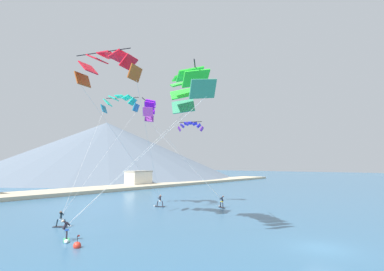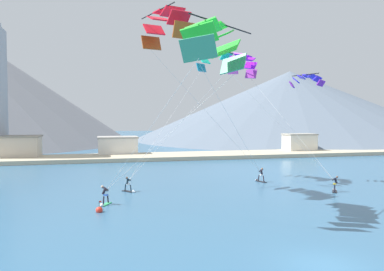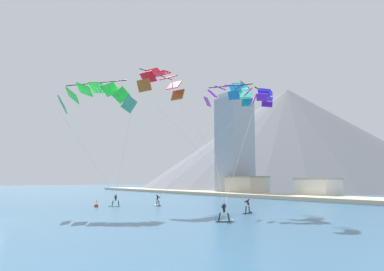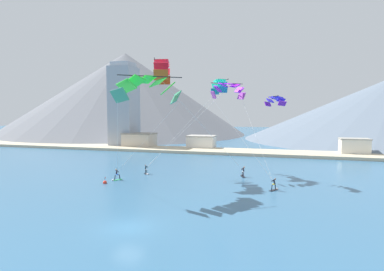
# 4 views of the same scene
# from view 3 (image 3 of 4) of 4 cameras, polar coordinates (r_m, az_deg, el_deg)

# --- Properties ---
(kitesurfer_near_lead) EXTENTS (1.18, 1.72, 1.74)m
(kitesurfer_near_lead) POSITION_cam_3_polar(r_m,az_deg,el_deg) (52.38, -11.80, -9.97)
(kitesurfer_near_lead) COLOR #33B266
(kitesurfer_near_lead) RESTS_ON ground
(kitesurfer_near_trail) EXTENTS (0.99, 1.77, 1.73)m
(kitesurfer_near_trail) POSITION_cam_3_polar(r_m,az_deg,el_deg) (41.63, 8.62, -10.97)
(kitesurfer_near_trail) COLOR black
(kitesurfer_near_trail) RESTS_ON ground
(kitesurfer_mid_center) EXTENTS (1.41, 1.60, 1.63)m
(kitesurfer_mid_center) POSITION_cam_3_polar(r_m,az_deg,el_deg) (52.45, -5.34, -10.18)
(kitesurfer_mid_center) COLOR black
(kitesurfer_mid_center) RESTS_ON ground
(kitesurfer_far_left) EXTENTS (1.30, 1.67, 1.72)m
(kitesurfer_far_left) POSITION_cam_3_polar(r_m,az_deg,el_deg) (33.10, 5.28, -12.14)
(kitesurfer_far_left) COLOR black
(kitesurfer_far_left) RESTS_ON ground
(parafoil_kite_near_lead) EXTENTS (11.48, 9.94, 13.07)m
(parafoil_kite_near_lead) POSITION_cam_3_polar(r_m,az_deg,el_deg) (43.71, -14.29, 5.95)
(parafoil_kite_near_lead) COLOR #37926B
(parafoil_kite_near_trail) EXTENTS (13.81, 7.62, 16.50)m
(parafoil_kite_near_trail) POSITION_cam_3_polar(r_m,az_deg,el_deg) (50.24, -4.62, 8.24)
(parafoil_kite_near_trail) COLOR #AD4A19
(parafoil_kite_mid_center) EXTENTS (12.72, 8.30, 14.40)m
(parafoil_kite_mid_center) POSITION_cam_3_polar(r_m,az_deg,el_deg) (48.36, 7.41, 6.50)
(parafoil_kite_mid_center) COLOR teal
(parafoil_kite_far_left) EXTENTS (9.56, 9.56, 13.39)m
(parafoil_kite_far_left) POSITION_cam_3_polar(r_m,az_deg,el_deg) (44.01, 5.82, 6.45)
(parafoil_kite_far_left) COLOR #AE3DAE
(parafoil_kite_distant_high_outer) EXTENTS (3.17, 3.78, 1.49)m
(parafoil_kite_distant_high_outer) POSITION_cam_3_polar(r_m,az_deg,el_deg) (37.67, 11.13, 6.01)
(parafoil_kite_distant_high_outer) COLOR purple
(race_marker_buoy) EXTENTS (0.56, 0.56, 1.02)m
(race_marker_buoy) POSITION_cam_3_polar(r_m,az_deg,el_deg) (51.90, -14.39, -10.35)
(race_marker_buoy) COLOR red
(race_marker_buoy) RESTS_ON ground
(shoreline_strip) EXTENTS (180.00, 10.00, 0.70)m
(shoreline_strip) POSITION_cam_3_polar(r_m,az_deg,el_deg) (67.61, 21.72, -9.02)
(shoreline_strip) COLOR #BCAD8E
(shoreline_strip) RESTS_ON ground
(shore_building_harbour_front) EXTENTS (8.63, 6.42, 4.34)m
(shore_building_harbour_front) POSITION_cam_3_polar(r_m,az_deg,el_deg) (86.58, 8.37, -7.58)
(shore_building_harbour_front) COLOR beige
(shore_building_harbour_front) RESTS_ON ground
(shore_building_quay_east) EXTENTS (7.53, 5.63, 3.90)m
(shore_building_quay_east) POSITION_cam_3_polar(r_m,az_deg,el_deg) (75.85, 18.66, -7.61)
(shore_building_quay_east) COLOR silver
(shore_building_quay_east) RESTS_ON ground
(highrise_tower) EXTENTS (7.00, 7.00, 24.60)m
(highrise_tower) POSITION_cam_3_polar(r_m,az_deg,el_deg) (91.83, 6.49, -1.36)
(highrise_tower) COLOR #999EA8
(highrise_tower) RESTS_ON ground
(mountain_peak_central_summit) EXTENTS (114.61, 114.61, 38.86)m
(mountain_peak_central_summit) POSITION_cam_3_polar(r_m,az_deg,el_deg) (149.75, 14.52, -0.41)
(mountain_peak_central_summit) COLOR slate
(mountain_peak_central_summit) RESTS_ON ground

